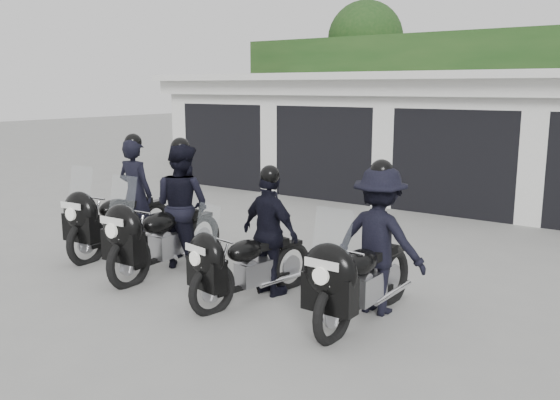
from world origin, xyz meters
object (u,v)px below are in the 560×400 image
Objects in this scene: police_bike_b at (173,214)px; police_bike_d at (372,250)px; police_bike_a at (122,205)px; police_bike_c at (260,241)px.

police_bike_d is at bearing -1.43° from police_bike_b.
police_bike_a is 1.14× the size of police_bike_c.
police_bike_d is (3.18, 0.05, -0.03)m from police_bike_b.
police_bike_b is 1.76m from police_bike_c.
police_bike_a is at bearing 168.88° from police_bike_b.
police_bike_c is (1.74, -0.20, -0.10)m from police_bike_b.
police_bike_c is at bearing -11.91° from police_bike_a.
police_bike_c is (3.12, -0.41, -0.04)m from police_bike_a.
police_bike_a is at bearing 178.81° from police_bike_d.
police_bike_c is 1.46m from police_bike_d.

